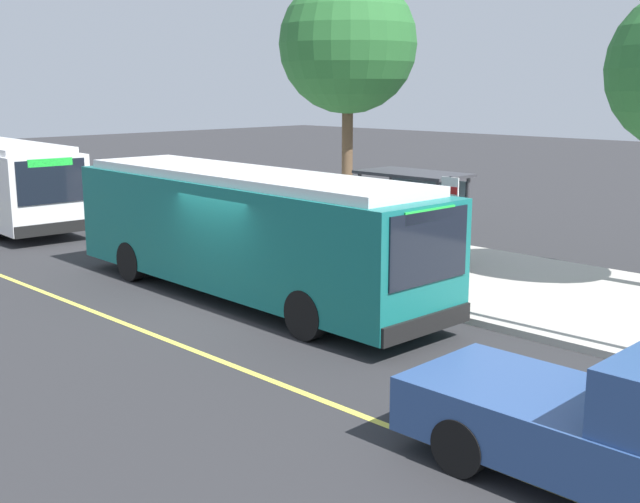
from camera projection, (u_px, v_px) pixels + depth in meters
ground_plane at (224, 308)px, 17.62m from camera, size 120.00×120.00×0.00m
sidewalk_curb at (397, 263)px, 21.75m from camera, size 44.00×6.40×0.15m
lane_stripe_center at (139, 329)px, 16.10m from camera, size 36.00×0.14×0.01m
transit_bus_main at (246, 229)px, 18.27m from camera, size 10.92×2.89×2.95m
pickup_truck at (639, 434)px, 9.25m from camera, size 5.41×2.06×1.85m
bus_shelter at (411, 198)px, 21.19m from camera, size 2.90×1.60×2.48m
waiting_bench at (422, 246)px, 21.26m from camera, size 1.60×0.48×0.95m
route_sign_post at (449, 222)px, 17.17m from camera, size 0.44×0.08×2.80m
pedestrian_commuter at (413, 245)px, 18.91m from camera, size 0.24×0.40×1.69m
street_tree_near_shelter at (348, 45)px, 25.30m from camera, size 4.43×4.43×8.23m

